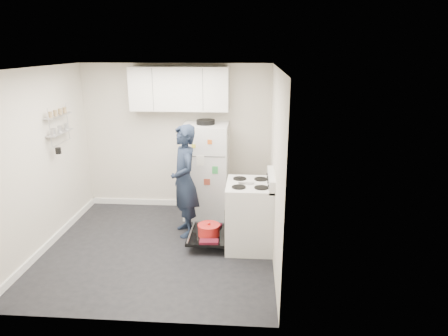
# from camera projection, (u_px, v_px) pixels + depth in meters

# --- Properties ---
(room) EXTENTS (3.21, 3.21, 2.51)m
(room) POSITION_uv_depth(u_px,v_px,m) (154.00, 166.00, 5.39)
(room) COLOR black
(room) RESTS_ON ground
(electric_range) EXTENTS (0.66, 0.76, 1.10)m
(electric_range) POSITION_uv_depth(u_px,v_px,m) (249.00, 216.00, 5.63)
(electric_range) COLOR silver
(electric_range) RESTS_ON ground
(open_oven_door) EXTENTS (0.55, 0.70, 0.24)m
(open_oven_door) POSITION_uv_depth(u_px,v_px,m) (208.00, 232.00, 5.73)
(open_oven_door) COLOR black
(open_oven_door) RESTS_ON ground
(refrigerator) EXTENTS (0.72, 0.74, 1.63)m
(refrigerator) POSITION_uv_depth(u_px,v_px,m) (206.00, 170.00, 6.64)
(refrigerator) COLOR silver
(refrigerator) RESTS_ON ground
(upper_cabinets) EXTENTS (1.60, 0.33, 0.70)m
(upper_cabinets) POSITION_uv_depth(u_px,v_px,m) (179.00, 89.00, 6.46)
(upper_cabinets) COLOR silver
(upper_cabinets) RESTS_ON room
(wall_shelf_rack) EXTENTS (0.14, 0.60, 0.61)m
(wall_shelf_rack) POSITION_uv_depth(u_px,v_px,m) (59.00, 124.00, 5.79)
(wall_shelf_rack) COLOR #B2B2B7
(wall_shelf_rack) RESTS_ON room
(person) EXTENTS (0.61, 0.72, 1.69)m
(person) POSITION_uv_depth(u_px,v_px,m) (184.00, 181.00, 5.91)
(person) COLOR #172034
(person) RESTS_ON ground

